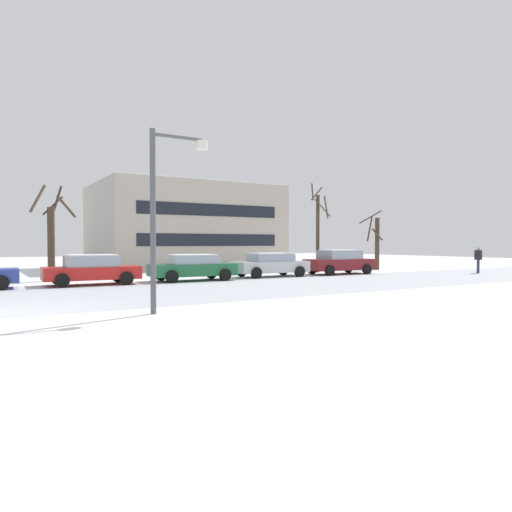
# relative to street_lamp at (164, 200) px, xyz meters

# --- Properties ---
(ground_plane) EXTENTS (120.00, 120.00, 0.00)m
(ground_plane) POSITION_rel_street_lamp_xyz_m (-3.54, 2.23, -3.20)
(ground_plane) COLOR white
(road_surface) EXTENTS (80.00, 8.56, 0.00)m
(road_surface) POSITION_rel_street_lamp_xyz_m (-3.54, 5.51, -3.20)
(road_surface) COLOR #B7BCC4
(road_surface) RESTS_ON ground
(street_lamp) EXTENTS (1.75, 0.36, 5.18)m
(street_lamp) POSITION_rel_street_lamp_xyz_m (0.00, 0.00, 0.00)
(street_lamp) COLOR #4C4F54
(street_lamp) RESTS_ON ground
(parked_car_red) EXTENTS (4.44, 2.17, 1.45)m
(parked_car_red) POSITION_rel_street_lamp_xyz_m (0.22, 10.46, -2.47)
(parked_car_red) COLOR red
(parked_car_red) RESTS_ON ground
(parked_car_green) EXTENTS (4.55, 2.21, 1.40)m
(parked_car_green) POSITION_rel_street_lamp_xyz_m (5.34, 10.26, -2.48)
(parked_car_green) COLOR #1E6038
(parked_car_green) RESTS_ON ground
(parked_car_silver) EXTENTS (4.55, 2.23, 1.41)m
(parked_car_silver) POSITION_rel_street_lamp_xyz_m (10.45, 10.62, -2.47)
(parked_car_silver) COLOR silver
(parked_car_silver) RESTS_ON ground
(parked_car_maroon) EXTENTS (4.65, 2.21, 1.57)m
(parked_car_maroon) POSITION_rel_street_lamp_xyz_m (15.57, 10.34, -2.41)
(parked_car_maroon) COLOR maroon
(parked_car_maroon) RESTS_ON ground
(pedestrian_crossing) EXTENTS (0.41, 0.44, 1.75)m
(pedestrian_crossing) POSITION_rel_street_lamp_xyz_m (24.02, 6.27, -2.18)
(pedestrian_crossing) COLOR #2D334C
(pedestrian_crossing) RESTS_ON ground
(tree_far_left) EXTENTS (2.03, 1.80, 4.54)m
(tree_far_left) POSITION_rel_street_lamp_xyz_m (21.33, 12.78, -1.09)
(tree_far_left) COLOR #423326
(tree_far_left) RESTS_ON ground
(tree_far_right) EXTENTS (2.36, 2.35, 5.13)m
(tree_far_right) POSITION_rel_street_lamp_xyz_m (-1.08, 13.90, -0.88)
(tree_far_right) COLOR #423326
(tree_far_right) RESTS_ON ground
(tree_far_mid) EXTENTS (1.59, 1.44, 6.12)m
(tree_far_mid) POSITION_rel_street_lamp_xyz_m (15.62, 12.62, -0.27)
(tree_far_mid) COLOR #423326
(tree_far_mid) RESTS_ON ground
(building_far_right) EXTENTS (14.09, 10.57, 6.77)m
(building_far_right) POSITION_rel_street_lamp_xyz_m (10.59, 24.19, 0.18)
(building_far_right) COLOR #B2A899
(building_far_right) RESTS_ON ground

